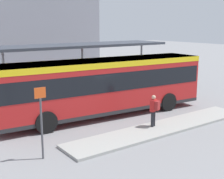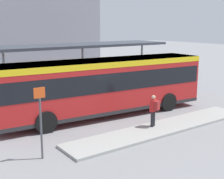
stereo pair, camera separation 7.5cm
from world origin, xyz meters
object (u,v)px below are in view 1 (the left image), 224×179
Objects in this scene: pedestrian_waiting at (154,109)px; bicycle_black at (176,85)px; city_bus at (103,83)px; platform_sign at (41,120)px; bicycle_blue at (169,83)px; bicycle_yellow at (164,81)px; potted_planter_near_shelter at (149,85)px.

pedestrian_waiting is 9.93m from bicycle_black.
bicycle_black is at bearing 20.90° from city_bus.
pedestrian_waiting is 0.56× the size of platform_sign.
bicycle_black is at bearing -13.06° from bicycle_blue.
potted_planter_near_shelter reaches higher than bicycle_yellow.
bicycle_yellow is (8.96, 4.20, -1.48)m from city_bus.
city_bus is 6.48m from potted_planter_near_shelter.
potted_planter_near_shelter is 0.45× the size of platform_sign.
pedestrian_waiting is (0.71, -3.38, -0.82)m from city_bus.
pedestrian_waiting is 10.50m from bicycle_blue.
pedestrian_waiting is 7.84m from potted_planter_near_shelter.
potted_planter_near_shelter reaches higher than bicycle_black.
bicycle_yellow is at bearing 155.33° from bicycle_blue.
platform_sign reaches higher than pedestrian_waiting.
bicycle_yellow is 3.54m from potted_planter_near_shelter.
bicycle_yellow is at bearing 27.81° from potted_planter_near_shelter.
potted_planter_near_shelter is at bearing -83.84° from bicycle_black.
platform_sign is at bearing -151.32° from potted_planter_near_shelter.
bicycle_yellow is at bearing 176.04° from bicycle_black.
potted_planter_near_shelter is (-3.12, -1.65, 0.30)m from bicycle_yellow.
pedestrian_waiting reaches higher than bicycle_black.
bicycle_yellow is at bearing -68.45° from pedestrian_waiting.
potted_planter_near_shelter is at bearing -61.85° from pedestrian_waiting.
pedestrian_waiting is 11.22m from bicycle_yellow.
bicycle_blue is at bearing 26.21° from platform_sign.
potted_planter_near_shelter is (5.84, 2.55, -1.18)m from city_bus.
pedestrian_waiting is 1.25× the size of potted_planter_near_shelter.
bicycle_blue is 1.32× the size of potted_planter_near_shelter.
pedestrian_waiting is 5.90m from platform_sign.
city_bus is 7.81× the size of pedestrian_waiting.
platform_sign is (-5.16, -3.46, -0.29)m from city_bus.
platform_sign reaches higher than bicycle_blue.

